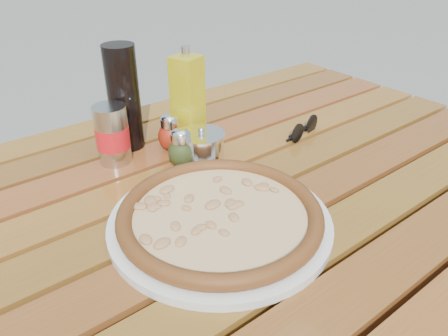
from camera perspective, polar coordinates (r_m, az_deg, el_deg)
table at (r=0.86m, az=0.83°, el=-6.67°), size 1.40×0.90×0.75m
plate at (r=0.71m, az=-0.52°, el=-7.07°), size 0.47×0.47×0.01m
pizza at (r=0.70m, az=-0.52°, el=-6.04°), size 0.40×0.40×0.03m
pepper_shaker at (r=0.93m, az=-6.99°, el=4.59°), size 0.06×0.06×0.08m
oregano_shaker at (r=0.86m, az=-5.60°, el=2.55°), size 0.06×0.06×0.08m
dark_bottle at (r=0.93m, az=-12.94°, el=8.90°), size 0.07×0.07×0.22m
soda_can at (r=0.90m, az=-14.36°, el=4.18°), size 0.08×0.08×0.12m
olive_oil_cruet at (r=0.94m, az=-4.76°, el=8.87°), size 0.07×0.07×0.21m
parmesan_tin at (r=0.89m, az=-2.93°, el=2.88°), size 0.12×0.12×0.07m
sunglasses at (r=1.01m, az=10.37°, el=5.03°), size 0.11×0.05×0.04m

